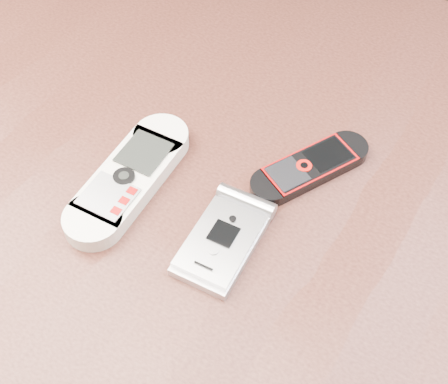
{
  "coord_description": "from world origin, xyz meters",
  "views": [
    {
      "loc": [
        0.19,
        -0.29,
        1.21
      ],
      "look_at": [
        0.01,
        0.0,
        0.76
      ],
      "focal_mm": 50.0,
      "sensor_mm": 36.0,
      "label": 1
    }
  ],
  "objects_px": {
    "motorola_razr": "(222,241)",
    "nokia_black_red": "(310,167)",
    "nokia_white": "(129,178)",
    "table": "(220,256)"
  },
  "relations": [
    {
      "from": "motorola_razr",
      "to": "nokia_black_red",
      "type": "bearing_deg",
      "value": 72.63
    },
    {
      "from": "nokia_white",
      "to": "nokia_black_red",
      "type": "height_order",
      "value": "nokia_white"
    },
    {
      "from": "motorola_razr",
      "to": "table",
      "type": "bearing_deg",
      "value": 120.0
    },
    {
      "from": "nokia_white",
      "to": "motorola_razr",
      "type": "xyz_separation_m",
      "value": [
        0.11,
        -0.01,
        -0.0
      ]
    },
    {
      "from": "table",
      "to": "motorola_razr",
      "type": "relative_size",
      "value": 11.24
    },
    {
      "from": "nokia_white",
      "to": "nokia_black_red",
      "type": "xyz_separation_m",
      "value": [
        0.14,
        0.1,
        -0.0
      ]
    },
    {
      "from": "nokia_white",
      "to": "motorola_razr",
      "type": "bearing_deg",
      "value": -9.77
    },
    {
      "from": "nokia_black_red",
      "to": "motorola_razr",
      "type": "distance_m",
      "value": 0.12
    },
    {
      "from": "nokia_white",
      "to": "motorola_razr",
      "type": "height_order",
      "value": "nokia_white"
    },
    {
      "from": "table",
      "to": "nokia_white",
      "type": "bearing_deg",
      "value": -158.23
    }
  ]
}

